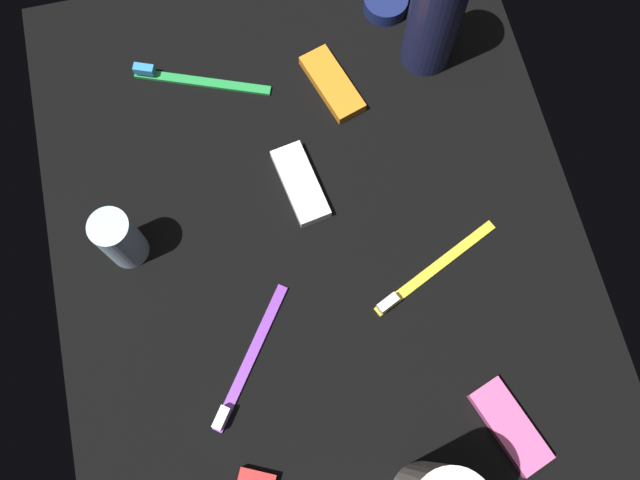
{
  "coord_description": "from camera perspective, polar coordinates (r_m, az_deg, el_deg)",
  "views": [
    {
      "loc": [
        -22.5,
        5.16,
        78.12
      ],
      "look_at": [
        0.0,
        0.0,
        3.0
      ],
      "focal_mm": 37.8,
      "sensor_mm": 36.0,
      "label": 1
    }
  ],
  "objects": [
    {
      "name": "ground_plane",
      "position": [
        0.82,
        -0.0,
        -0.74
      ],
      "size": [
        84.0,
        64.0,
        1.2
      ],
      "primitive_type": "cube",
      "color": "black"
    },
    {
      "name": "snack_bar_orange",
      "position": [
        0.89,
        1.04,
        13.07
      ],
      "size": [
        11.12,
        6.94,
        1.5
      ],
      "primitive_type": "cube",
      "rotation": [
        0.0,
        0.0,
        0.31
      ],
      "color": "orange",
      "rests_on": "ground_plane"
    },
    {
      "name": "cream_tin_left",
      "position": [
        0.96,
        5.57,
        19.31
      ],
      "size": [
        5.92,
        5.92,
        2.13
      ],
      "primitive_type": "cylinder",
      "color": "navy",
      "rests_on": "ground_plane"
    },
    {
      "name": "toothbrush_green",
      "position": [
        0.91,
        -10.65,
        13.22
      ],
      "size": [
        7.69,
        17.2,
        2.1
      ],
      "color": "green",
      "rests_on": "ground_plane"
    },
    {
      "name": "toothbrush_yellow",
      "position": [
        0.81,
        9.2,
        -2.73
      ],
      "size": [
        8.54,
        16.88,
        2.1
      ],
      "color": "yellow",
      "rests_on": "ground_plane"
    },
    {
      "name": "toothbrush_purple",
      "position": [
        0.78,
        -6.22,
        -10.49
      ],
      "size": [
        15.24,
        11.59,
        2.1
      ],
      "color": "purple",
      "rests_on": "ground_plane"
    },
    {
      "name": "deodorant_stick",
      "position": [
        0.8,
        -16.61,
        0.09
      ],
      "size": [
        4.64,
        4.64,
        9.27
      ],
      "primitive_type": "cylinder",
      "color": "silver",
      "rests_on": "ground_plane"
    },
    {
      "name": "snack_bar_pink",
      "position": [
        0.8,
        15.8,
        -14.93
      ],
      "size": [
        11.14,
        7.27,
        1.5
      ],
      "primitive_type": "cube",
      "rotation": [
        0.0,
        0.0,
        0.34
      ],
      "color": "#E55999",
      "rests_on": "ground_plane"
    },
    {
      "name": "snack_bar_white",
      "position": [
        0.83,
        -1.66,
        4.78
      ],
      "size": [
        10.92,
        5.68,
        1.5
      ],
      "primitive_type": "cube",
      "rotation": [
        0.0,
        0.0,
        0.17
      ],
      "color": "white",
      "rests_on": "ground_plane"
    },
    {
      "name": "lotion_bottle",
      "position": [
        0.86,
        9.81,
        18.53
      ],
      "size": [
        6.55,
        6.55,
        21.13
      ],
      "color": "#1B1E45",
      "rests_on": "ground_plane"
    }
  ]
}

